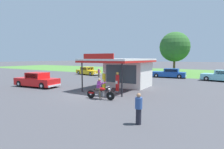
{
  "coord_description": "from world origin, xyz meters",
  "views": [
    {
      "loc": [
        9.83,
        -12.02,
        3.12
      ],
      "look_at": [
        -0.23,
        4.19,
        1.4
      ],
      "focal_mm": 29.38,
      "sensor_mm": 36.0,
      "label": 1
    }
  ],
  "objects": [
    {
      "name": "parked_car_back_row_far_left",
      "position": [
        9.57,
        16.45,
        0.7
      ],
      "size": [
        5.36,
        2.66,
        1.51
      ],
      "color": "#7AC6D1",
      "rests_on": "ground"
    },
    {
      "name": "parked_car_back_row_centre_left",
      "position": [
        -6.13,
        18.4,
        0.7
      ],
      "size": [
        5.31,
        1.95,
        1.52
      ],
      "color": "#19479E",
      "rests_on": "ground"
    },
    {
      "name": "grass_verge_strip",
      "position": [
        0.0,
        30.0,
        0.0
      ],
      "size": [
        120.0,
        24.0,
        0.01
      ],
      "primitive_type": "cube",
      "color": "#477A33",
      "rests_on": "ground"
    },
    {
      "name": "bystander_admiring_sedan",
      "position": [
        -7.5,
        11.87,
        0.77
      ],
      "size": [
        0.34,
        0.34,
        1.48
      ],
      "color": "brown",
      "rests_on": "ground"
    },
    {
      "name": "gas_pump_nearside",
      "position": [
        -0.02,
        2.39,
        0.86
      ],
      "size": [
        0.44,
        0.44,
        1.88
      ],
      "color": "slate",
      "rests_on": "ground"
    },
    {
      "name": "bystander_leaning_by_kiosk",
      "position": [
        -2.58,
        10.2,
        0.91
      ],
      "size": [
        0.34,
        0.34,
        1.71
      ],
      "color": "black",
      "rests_on": "ground"
    },
    {
      "name": "tree_oak_left",
      "position": [
        1.17,
        25.64,
        5.19
      ],
      "size": [
        5.85,
        5.85,
        8.25
      ],
      "color": "brown",
      "rests_on": "ground"
    },
    {
      "name": "featured_classic_sedan",
      "position": [
        -7.53,
        0.47,
        0.7
      ],
      "size": [
        5.3,
        2.45,
        1.56
      ],
      "color": "red",
      "rests_on": "ground"
    },
    {
      "name": "bystander_strolling_foreground",
      "position": [
        6.46,
        -4.22,
        0.78
      ],
      "size": [
        0.34,
        0.34,
        1.49
      ],
      "color": "black",
      "rests_on": "ground"
    },
    {
      "name": "parked_car_second_row_spare",
      "position": [
        -12.06,
        14.68,
        0.65
      ],
      "size": [
        5.82,
        3.05,
        1.44
      ],
      "color": "gold",
      "rests_on": "ground"
    },
    {
      "name": "gas_pump_offside",
      "position": [
        1.48,
        2.39,
        0.84
      ],
      "size": [
        0.44,
        0.44,
        1.85
      ],
      "color": "slate",
      "rests_on": "ground"
    },
    {
      "name": "parked_car_back_row_centre",
      "position": [
        2.23,
        17.53,
        0.67
      ],
      "size": [
        5.46,
        2.31,
        1.45
      ],
      "color": "#19479E",
      "rests_on": "ground"
    },
    {
      "name": "motorcycle_with_rider",
      "position": [
        1.82,
        -0.83,
        0.65
      ],
      "size": [
        2.31,
        0.71,
        1.58
      ],
      "color": "black",
      "rests_on": "ground"
    },
    {
      "name": "service_station_kiosk",
      "position": [
        0.73,
        5.54,
        1.78
      ],
      "size": [
        5.09,
        7.54,
        3.49
      ],
      "color": "silver",
      "rests_on": "ground"
    },
    {
      "name": "ground_plane",
      "position": [
        0.0,
        0.0,
        0.0
      ],
      "size": [
        300.0,
        300.0,
        0.0
      ],
      "primitive_type": "plane",
      "color": "#424247"
    },
    {
      "name": "bystander_standing_back_lot",
      "position": [
        -1.65,
        13.06,
        0.85
      ],
      "size": [
        0.34,
        0.34,
        1.63
      ],
      "color": "brown",
      "rests_on": "ground"
    }
  ]
}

